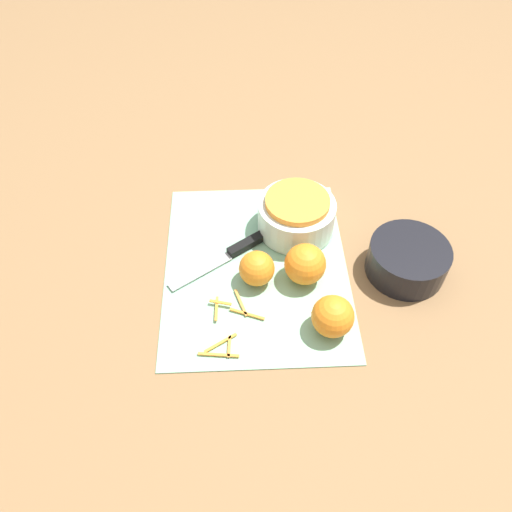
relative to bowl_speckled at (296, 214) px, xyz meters
The scene contains 9 objects.
ground_plane 0.15m from the bowl_speckled, 41.31° to the right, with size 4.00×4.00×0.00m, color olive.
cutting_board 0.14m from the bowl_speckled, 41.31° to the right, with size 0.47×0.37×0.01m.
bowl_speckled is the anchor object (origin of this frame).
bowl_dark 0.25m from the bowl_speckled, 59.79° to the left, with size 0.16×0.16×0.07m.
knife 0.14m from the bowl_speckled, 63.87° to the right, with size 0.16×0.22×0.02m.
orange_left 0.26m from the bowl_speckled, ahead, with size 0.08×0.08×0.08m.
orange_right 0.14m from the bowl_speckled, ahead, with size 0.08×0.08×0.08m.
orange_back 0.16m from the bowl_speckled, 31.55° to the right, with size 0.07×0.07×0.07m.
peel_pile 0.29m from the bowl_speckled, 31.09° to the right, with size 0.15×0.12×0.01m.
Camera 1 is at (0.64, -0.03, 0.80)m, focal length 35.00 mm.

